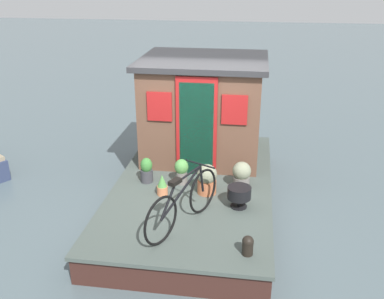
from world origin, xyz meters
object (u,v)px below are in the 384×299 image
Objects in this scene: potted_plant_thyme at (147,170)px; potted_plant_fern at (162,185)px; potted_plant_ivy at (207,179)px; charcoal_grill at (239,193)px; bicycle at (183,203)px; mooring_bollard at (248,245)px; potted_plant_rosemary at (182,171)px; houseboat_cabin at (203,107)px; potted_plant_succulent at (242,175)px.

potted_plant_fern is at bearing -139.13° from potted_plant_thyme.
potted_plant_ivy is at bearing -103.29° from potted_plant_thyme.
charcoal_grill is at bearing -111.56° from potted_plant_thyme.
charcoal_grill is at bearing -49.04° from bicycle.
potted_plant_rosemary is at bearing 32.36° from mooring_bollard.
bicycle is 4.29× the size of potted_plant_fern.
potted_plant_fern reaches higher than mooring_bollard.
potted_plant_thyme is (0.42, 0.37, 0.05)m from potted_plant_fern.
houseboat_cabin reaches higher than potted_plant_rosemary.
houseboat_cabin reaches higher than charcoal_grill.
potted_plant_ivy is 0.62m from potted_plant_succulent.
potted_plant_fern is 0.56m from potted_plant_thyme.
potted_plant_succulent is (0.00, -1.65, 0.03)m from potted_plant_thyme.
bicycle is at bearing -178.83° from houseboat_cabin.
houseboat_cabin is at bearing 30.86° from potted_plant_succulent.
charcoal_grill is (-0.22, -1.27, 0.07)m from potted_plant_fern.
bicycle reaches higher than mooring_bollard.
potted_plant_succulent is at bearing -149.14° from houseboat_cabin.
potted_plant_thyme is at bearing 92.43° from potted_plant_rosemary.
potted_plant_thyme is (0.26, 1.09, -0.04)m from potted_plant_ivy.
charcoal_grill is 1.35× the size of mooring_bollard.
potted_plant_fern is 0.52m from potted_plant_rosemary.
potted_plant_fern is at bearing 108.39° from potted_plant_succulent.
potted_plant_fern is at bearing 29.43° from bicycle.
houseboat_cabin is 2.33m from charcoal_grill.
potted_plant_rosemary is (-1.37, 0.20, -0.73)m from houseboat_cabin.
charcoal_grill is at bearing -158.04° from houseboat_cabin.
potted_plant_thyme is 0.94× the size of potted_plant_succulent.
mooring_bollard is (-1.87, -1.81, -0.07)m from potted_plant_thyme.
potted_plant_ivy is at bearing -11.71° from bicycle.
potted_plant_rosemary is (0.03, -0.61, 0.03)m from potted_plant_thyme.
mooring_bollard is (-1.89, -1.20, -0.10)m from potted_plant_rosemary.
potted_plant_thyme is 1.76m from charcoal_grill.
potted_plant_rosemary is (0.45, -0.25, 0.07)m from potted_plant_fern.
potted_plant_succulent is at bearing -30.59° from bicycle.
potted_plant_ivy is at bearing -76.98° from potted_plant_fern.
potted_plant_rosemary is at bearing 88.65° from potted_plant_succulent.
potted_plant_fern is at bearing 166.19° from houseboat_cabin.
potted_plant_ivy is 1.40× the size of potted_plant_fern.
bicycle is 1.59m from potted_plant_thyme.
houseboat_cabin is 6.53× the size of potted_plant_fern.
potted_plant_succulent is at bearing -0.83° from charcoal_grill.
potted_plant_thyme is at bearing 40.87° from potted_plant_fern.
houseboat_cabin is 5.27× the size of potted_plant_thyme.
potted_plant_succulent is (1.32, -0.78, -0.14)m from bicycle.
potted_plant_rosemary reaches higher than charcoal_grill.
potted_plant_fern reaches higher than charcoal_grill.
potted_plant_rosemary reaches higher than potted_plant_fern.
charcoal_grill is at bearing -123.32° from potted_plant_rosemary.
potted_plant_ivy is at bearing 54.63° from charcoal_grill.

